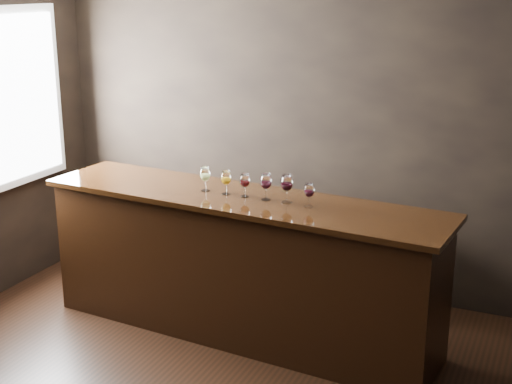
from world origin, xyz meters
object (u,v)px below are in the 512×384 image
at_px(back_bar_shelf, 246,240).
at_px(glass_white, 205,175).
at_px(glass_red_a, 245,181).
at_px(glass_red_b, 266,182).
at_px(bar_counter, 241,268).
at_px(glass_red_c, 287,184).
at_px(glass_red_d, 309,191).
at_px(glass_amber, 226,178).

height_order(back_bar_shelf, glass_white, glass_white).
relative_size(back_bar_shelf, glass_red_a, 12.71).
xyz_separation_m(glass_white, glass_red_b, (0.53, -0.02, 0.01)).
bearing_deg(bar_counter, glass_white, -179.74).
xyz_separation_m(bar_counter, glass_red_c, (0.39, -0.00, 0.75)).
height_order(bar_counter, glass_red_d, glass_red_d).
relative_size(glass_amber, glass_red_a, 1.03).
xyz_separation_m(bar_counter, glass_red_d, (0.58, -0.04, 0.72)).
bearing_deg(glass_red_c, glass_red_a, 178.21).
bearing_deg(bar_counter, glass_red_c, 4.30).
bearing_deg(glass_red_b, glass_white, 177.33).
distance_m(back_bar_shelf, glass_red_c, 1.51).
distance_m(back_bar_shelf, glass_amber, 1.30).
bearing_deg(glass_red_b, bar_counter, 179.65).
xyz_separation_m(back_bar_shelf, glass_amber, (0.26, -0.94, 0.86)).
height_order(bar_counter, glass_red_b, glass_red_b).
height_order(glass_amber, glass_red_a, glass_amber).
bearing_deg(glass_red_b, glass_red_a, 176.56).
xyz_separation_m(back_bar_shelf, glass_red_b, (0.60, -0.94, 0.88)).
bearing_deg(glass_white, glass_red_a, -2.27).
relative_size(glass_red_c, glass_red_d, 1.19).
distance_m(glass_white, glass_amber, 0.19).
relative_size(back_bar_shelf, glass_amber, 12.34).
relative_size(glass_white, glass_red_d, 1.07).
height_order(bar_counter, glass_red_a, glass_red_a).
relative_size(glass_red_a, glass_red_b, 0.89).
xyz_separation_m(glass_red_b, glass_red_c, (0.17, -0.00, 0.01)).
xyz_separation_m(glass_red_a, glass_red_b, (0.18, -0.01, 0.01)).
xyz_separation_m(glass_white, glass_red_c, (0.70, -0.02, 0.01)).
distance_m(glass_amber, glass_red_b, 0.34).
relative_size(bar_counter, back_bar_shelf, 1.37).
distance_m(bar_counter, glass_amber, 0.74).
xyz_separation_m(glass_amber, glass_red_a, (0.16, 0.00, -0.00)).
distance_m(bar_counter, glass_red_b, 0.77).
distance_m(glass_white, glass_red_b, 0.53).
distance_m(back_bar_shelf, glass_red_b, 1.42).
height_order(back_bar_shelf, glass_amber, glass_amber).
height_order(glass_red_b, glass_red_c, glass_red_c).
bearing_deg(glass_red_a, glass_white, 177.73).
xyz_separation_m(glass_white, glass_red_d, (0.89, -0.06, -0.01)).
bearing_deg(back_bar_shelf, glass_red_c, -50.81).
bearing_deg(glass_red_d, back_bar_shelf, 134.43).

